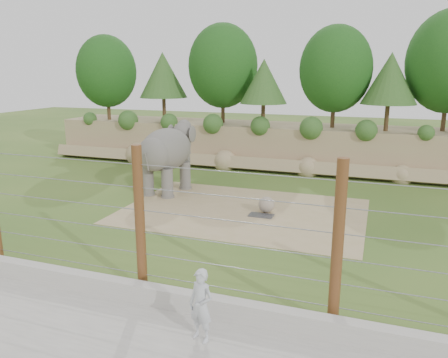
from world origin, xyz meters
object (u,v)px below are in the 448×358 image
(stone_ball, at_px, (266,205))
(barrier_fence, at_px, (140,221))
(zookeeper, at_px, (201,305))
(elephant, at_px, (166,159))

(stone_ball, height_order, barrier_fence, barrier_fence)
(stone_ball, xyz_separation_m, zookeeper, (0.84, -9.12, 0.48))
(zookeeper, bearing_deg, barrier_fence, 164.43)
(elephant, relative_size, zookeeper, 2.44)
(barrier_fence, relative_size, zookeeper, 12.22)
(stone_ball, distance_m, zookeeper, 9.17)
(elephant, distance_m, zookeeper, 12.36)
(zookeeper, bearing_deg, elephant, 137.53)
(barrier_fence, bearing_deg, zookeeper, -32.81)
(stone_ball, height_order, zookeeper, zookeeper)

